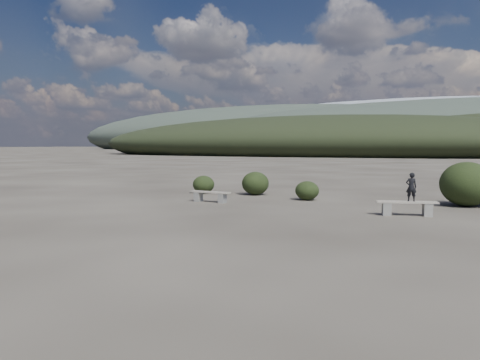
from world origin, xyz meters
The scene contains 9 objects.
ground centered at (0.00, 0.00, 0.00)m, with size 1200.00×1200.00×0.00m, color #2E2A24.
bench_left centered at (-2.94, 5.91, 0.25)m, with size 1.66×0.42×0.41m.
bench_right centered at (4.33, 5.51, 0.28)m, with size 1.86×0.87×0.46m.
seated_person centered at (4.44, 5.54, 0.91)m, with size 0.33×0.21×0.90m, color black.
shrub_a centered at (-4.88, 8.73, 0.40)m, with size 0.99×0.99×0.81m, color black.
shrub_b centered at (-2.45, 9.12, 0.51)m, with size 1.20×1.20×1.03m, color black.
shrub_c centered at (0.23, 8.20, 0.38)m, with size 0.96×0.96×0.77m, color black.
shrub_d centered at (5.98, 8.87, 0.80)m, with size 1.84×1.84×1.61m, color black.
mountain_ridges centered at (-7.48, 339.06, 10.84)m, with size 500.00×400.00×56.00m.
Camera 1 is at (5.96, -9.76, 2.19)m, focal length 35.00 mm.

